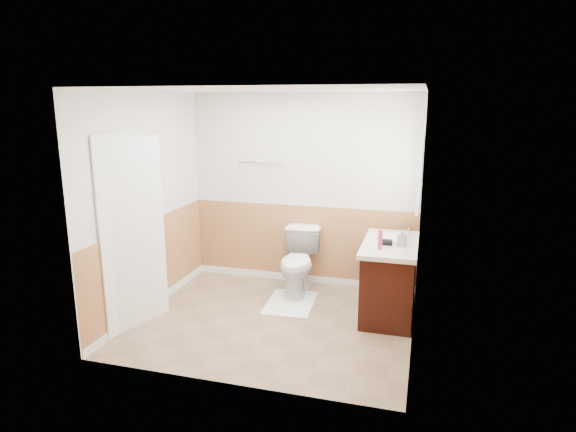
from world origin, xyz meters
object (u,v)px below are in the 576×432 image
(bath_mat, at_px, (290,303))
(soap_dispenser, at_px, (402,238))
(toilet, at_px, (298,262))
(lotion_bottle, at_px, (380,239))
(vanity_cabinet, at_px, (389,281))

(bath_mat, distance_m, soap_dispenser, 1.58)
(toilet, relative_size, bath_mat, 1.02)
(toilet, bearing_deg, soap_dispenser, -22.87)
(toilet, height_order, bath_mat, toilet)
(lotion_bottle, bearing_deg, vanity_cabinet, 71.11)
(bath_mat, bearing_deg, soap_dispenser, -2.93)
(bath_mat, relative_size, vanity_cabinet, 0.73)
(bath_mat, bearing_deg, toilet, 90.00)
(toilet, relative_size, lotion_bottle, 3.70)
(bath_mat, xyz_separation_m, lotion_bottle, (1.05, -0.25, 0.95))
(toilet, xyz_separation_m, soap_dispenser, (1.27, -0.44, 0.54))
(lotion_bottle, distance_m, soap_dispenser, 0.29)
(vanity_cabinet, relative_size, lotion_bottle, 5.00)
(toilet, distance_m, lotion_bottle, 1.34)
(toilet, xyz_separation_m, bath_mat, (0.00, -0.37, -0.40))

